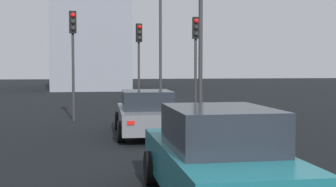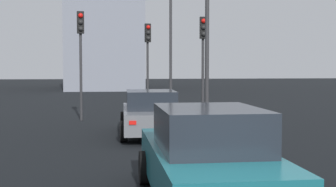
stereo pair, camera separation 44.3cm
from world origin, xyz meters
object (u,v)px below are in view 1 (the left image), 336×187
car_grey_lead (146,113)px  car_teal_second (217,158)px  street_lamp_far (201,23)px  traffic_light_near_left (196,46)px  street_lamp_kerbside (160,23)px  traffic_light_near_right (73,43)px  traffic_light_far_left (139,49)px

car_grey_lead → car_teal_second: 7.86m
street_lamp_far → car_grey_lead: bearing=137.3°
car_teal_second → traffic_light_near_left: 12.37m
car_grey_lead → car_teal_second: size_ratio=0.99×
car_teal_second → street_lamp_kerbside: street_lamp_kerbside is taller
traffic_light_near_right → street_lamp_far: (-1.79, -4.92, 0.72)m
car_grey_lead → street_lamp_far: bearing=-41.3°
car_grey_lead → traffic_light_far_left: 8.13m
street_lamp_kerbside → street_lamp_far: 9.27m
car_grey_lead → traffic_light_near_right: bearing=31.0°
traffic_light_near_left → street_lamp_kerbside: bearing=-174.2°
traffic_light_far_left → street_lamp_far: 5.53m
traffic_light_near_right → car_grey_lead: bearing=21.6°
traffic_light_near_right → traffic_light_far_left: size_ratio=1.04×
traffic_light_near_left → traffic_light_far_left: size_ratio=0.99×
traffic_light_near_left → traffic_light_near_right: size_ratio=0.96×
car_grey_lead → street_lamp_far: street_lamp_far is taller
traffic_light_near_left → street_lamp_far: street_lamp_far is taller
car_teal_second → street_lamp_far: size_ratio=0.71×
traffic_light_far_left → street_lamp_kerbside: bearing=149.6°
street_lamp_kerbside → street_lamp_far: (-9.23, -0.23, -0.85)m
car_grey_lead → traffic_light_far_left: traffic_light_far_left is taller
car_teal_second → traffic_light_near_right: size_ratio=1.04×
car_teal_second → traffic_light_far_left: 15.78m
traffic_light_far_left → street_lamp_far: street_lamp_far is taller
traffic_light_near_left → traffic_light_near_right: (0.33, 5.05, 0.13)m
traffic_light_near_right → traffic_light_far_left: 4.51m
car_teal_second → traffic_light_near_right: traffic_light_near_right is taller
street_lamp_far → traffic_light_near_right: bearing=70.0°
car_grey_lead → traffic_light_near_right: 5.65m
car_grey_lead → street_lamp_kerbside: bearing=-9.1°
street_lamp_far → car_teal_second: bearing=168.3°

